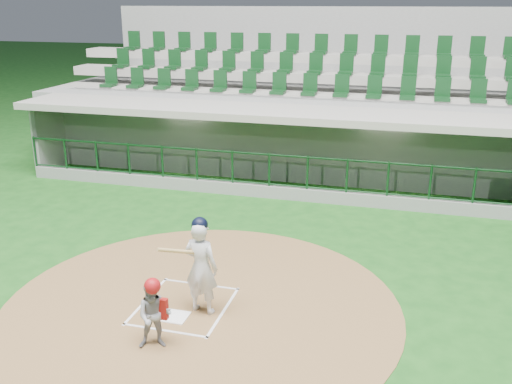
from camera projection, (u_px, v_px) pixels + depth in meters
ground at (190, 299)px, 10.58m from camera, size 120.00×120.00×0.00m
dirt_circle at (202, 306)px, 10.32m from camera, size 7.20×7.20×0.01m
home_plate at (175, 317)px, 9.94m from camera, size 0.43×0.43×0.02m
batter_box_chalk at (184, 306)px, 10.31m from camera, size 1.55×1.80×0.01m
dugout_structure at (286, 149)px, 17.41m from camera, size 16.40×3.70×3.00m
seating_deck at (304, 115)px, 20.09m from camera, size 17.00×6.72×5.15m
batter at (201, 265)px, 9.86m from camera, size 0.88×0.89×1.79m
catcher at (154, 313)px, 8.92m from camera, size 0.66×0.59×1.21m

